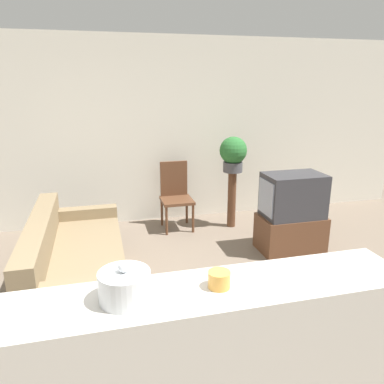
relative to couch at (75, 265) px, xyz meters
The scene contains 10 objects.
wall_back 2.31m from the couch, 67.47° to the left, with size 9.00×0.06×2.70m.
couch is the anchor object (origin of this frame).
tv_stand 2.61m from the couch, ahead, with size 0.80×0.49×0.45m.
television 2.64m from the couch, ahead, with size 0.73×0.46×0.54m.
wooden_chair 2.01m from the couch, 47.39° to the left, with size 0.44×0.44×0.96m.
plant_stand 2.51m from the couch, 30.97° to the left, with size 0.12×0.12×0.83m.
potted_plant 2.64m from the couch, 30.97° to the left, with size 0.39×0.39×0.50m.
foreground_counter 2.12m from the couch, 68.13° to the right, with size 2.29×0.44×1.03m.
decorative_bowl 2.16m from the couch, 78.94° to the right, with size 0.25×0.25×0.21m.
candle_jar 2.28m from the couch, 66.14° to the right, with size 0.12×0.12×0.09m.
Camera 1 is at (-0.49, -2.07, 2.06)m, focal length 35.00 mm.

